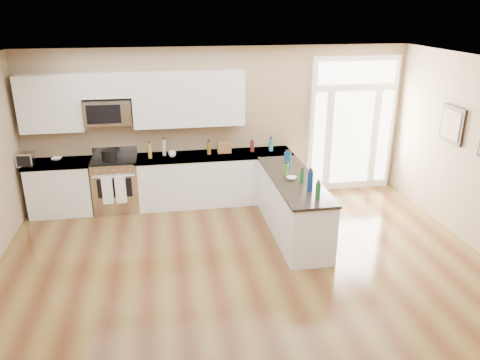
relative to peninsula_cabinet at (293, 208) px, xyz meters
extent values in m
plane|color=#522D17|center=(-0.93, -2.24, -0.43)|extent=(8.00, 8.00, 0.00)
plane|color=#A08665|center=(-0.93, 1.76, 0.97)|extent=(7.00, 0.00, 7.00)
plane|color=white|center=(-0.93, -2.24, 2.37)|extent=(8.00, 8.00, 0.00)
cube|color=white|center=(-3.80, 1.45, 0.02)|extent=(1.06, 0.62, 0.90)
cube|color=black|center=(-3.80, 1.45, -0.38)|extent=(1.02, 0.52, 0.10)
cube|color=black|center=(-3.80, 1.45, 0.49)|extent=(1.10, 0.66, 0.04)
cube|color=white|center=(-1.08, 1.45, 0.02)|extent=(2.81, 0.62, 0.90)
cube|color=black|center=(-1.08, 1.45, -0.38)|extent=(2.77, 0.52, 0.10)
cube|color=black|center=(-1.08, 1.45, 0.49)|extent=(2.85, 0.66, 0.04)
cube|color=white|center=(0.00, 0.00, 0.02)|extent=(0.65, 2.28, 0.90)
cube|color=black|center=(0.00, 0.00, -0.38)|extent=(0.61, 2.18, 0.10)
cube|color=black|center=(0.00, 0.00, 0.49)|extent=(0.69, 2.32, 0.04)
cube|color=white|center=(-3.81, 1.59, 1.49)|extent=(1.04, 0.33, 0.95)
cube|color=white|center=(-1.50, 1.59, 1.49)|extent=(1.94, 0.33, 0.95)
cube|color=white|center=(-2.88, 1.59, 1.77)|extent=(0.82, 0.33, 0.40)
cube|color=silver|center=(-2.88, 1.56, 1.33)|extent=(0.78, 0.40, 0.42)
cube|color=black|center=(-2.94, 1.35, 1.33)|extent=(0.56, 0.01, 0.32)
cube|color=white|center=(1.62, 1.72, 0.87)|extent=(1.70, 0.08, 2.60)
cube|color=white|center=(1.62, 1.67, 0.62)|extent=(0.78, 0.02, 1.80)
cube|color=white|center=(0.96, 1.67, 0.62)|extent=(0.22, 0.02, 1.80)
cube|color=white|center=(2.28, 1.67, 0.62)|extent=(0.22, 0.02, 1.80)
cube|color=white|center=(1.62, 1.67, 1.87)|extent=(1.50, 0.02, 0.40)
cube|color=black|center=(2.54, -0.04, 1.27)|extent=(0.04, 0.58, 0.58)
cube|color=#9B523E|center=(2.52, -0.04, 1.27)|extent=(0.01, 0.46, 0.46)
cube|color=silver|center=(-2.85, 1.45, 0.03)|extent=(0.78, 0.64, 0.92)
cube|color=black|center=(-2.85, 1.45, 0.50)|extent=(0.78, 0.60, 0.03)
cube|color=silver|center=(-2.85, 1.75, 0.58)|extent=(0.78, 0.04, 0.14)
cube|color=black|center=(-2.85, 1.12, 0.09)|extent=(0.58, 0.01, 0.34)
cylinder|color=silver|center=(-2.85, 1.10, 0.31)|extent=(0.70, 0.02, 0.02)
cube|color=white|center=(-2.97, 1.09, 0.07)|extent=(0.18, 0.02, 0.50)
cube|color=white|center=(-2.75, 1.09, 0.07)|extent=(0.18, 0.02, 0.50)
cylinder|color=black|center=(-2.92, 1.39, 0.61)|extent=(0.27, 0.27, 0.20)
cube|color=silver|center=(-4.28, 1.33, 0.62)|extent=(0.28, 0.22, 0.23)
cube|color=brown|center=(-0.89, 1.53, 0.61)|extent=(0.25, 0.18, 0.20)
imported|color=white|center=(-3.83, 1.57, 0.53)|extent=(0.20, 0.20, 0.04)
imported|color=white|center=(-0.06, -0.06, 0.53)|extent=(0.16, 0.16, 0.05)
imported|color=white|center=(-1.84, 1.41, 0.56)|extent=(0.16, 0.16, 0.10)
cylinder|color=#19591E|center=(0.10, -0.84, 0.62)|extent=(0.07, 0.07, 0.24)
cylinder|color=navy|center=(0.08, 0.76, 0.60)|extent=(0.08, 0.08, 0.19)
cylinder|color=brown|center=(-1.18, 1.47, 0.62)|extent=(0.07, 0.07, 0.23)
cylinder|color=olive|center=(-2.23, 1.41, 0.64)|extent=(0.07, 0.07, 0.26)
cylinder|color=#26727F|center=(-0.03, 1.48, 0.62)|extent=(0.08, 0.08, 0.23)
cylinder|color=#591919|center=(-0.38, 1.49, 0.60)|extent=(0.08, 0.08, 0.19)
cylinder|color=#B2B2B7|center=(-1.98, 1.52, 0.65)|extent=(0.07, 0.07, 0.29)
cylinder|color=navy|center=(0.08, -0.54, 0.66)|extent=(0.08, 0.08, 0.31)
cylinder|color=#3F7226|center=(-0.10, 0.11, 0.61)|extent=(0.08, 0.08, 0.20)
cylinder|color=#19591E|center=(0.07, -0.19, 0.61)|extent=(0.07, 0.07, 0.20)
cylinder|color=navy|center=(0.04, 0.46, 0.65)|extent=(0.07, 0.07, 0.30)
camera|label=1|loc=(-1.97, -6.59, 3.06)|focal=35.00mm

